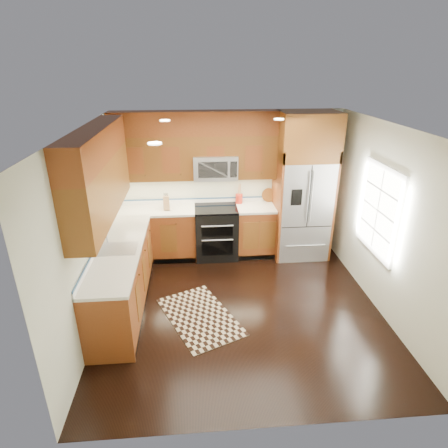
{
  "coord_description": "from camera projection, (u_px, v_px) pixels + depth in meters",
  "views": [
    {
      "loc": [
        -0.62,
        -4.55,
        3.32
      ],
      "look_at": [
        -0.2,
        0.6,
        1.09
      ],
      "focal_mm": 30.0,
      "sensor_mm": 36.0,
      "label": 1
    }
  ],
  "objects": [
    {
      "name": "ground",
      "position": [
        241.0,
        307.0,
        5.53
      ],
      "size": [
        4.0,
        4.0,
        0.0
      ],
      "primitive_type": "plane",
      "color": "black",
      "rests_on": "ground"
    },
    {
      "name": "wall_back",
      "position": [
        228.0,
        183.0,
        6.84
      ],
      "size": [
        4.0,
        0.02,
        2.6
      ],
      "primitive_type": "cube",
      "color": "silver",
      "rests_on": "ground"
    },
    {
      "name": "wall_left",
      "position": [
        90.0,
        232.0,
        4.86
      ],
      "size": [
        0.02,
        4.0,
        2.6
      ],
      "primitive_type": "cube",
      "color": "silver",
      "rests_on": "ground"
    },
    {
      "name": "wall_right",
      "position": [
        386.0,
        222.0,
        5.16
      ],
      "size": [
        0.02,
        4.0,
        2.6
      ],
      "primitive_type": "cube",
      "color": "silver",
      "rests_on": "ground"
    },
    {
      "name": "window",
      "position": [
        379.0,
        210.0,
        5.31
      ],
      "size": [
        0.04,
        1.1,
        1.3
      ],
      "color": "white",
      "rests_on": "ground"
    },
    {
      "name": "base_cabinets",
      "position": [
        159.0,
        255.0,
        6.08
      ],
      "size": [
        2.85,
        3.0,
        0.9
      ],
      "color": "brown",
      "rests_on": "ground"
    },
    {
      "name": "countertop",
      "position": [
        167.0,
        225.0,
        6.01
      ],
      "size": [
        2.86,
        3.01,
        0.04
      ],
      "color": "silver",
      "rests_on": "base_cabinets"
    },
    {
      "name": "upper_cabinets",
      "position": [
        158.0,
        156.0,
        5.63
      ],
      "size": [
        2.85,
        3.0,
        1.15
      ],
      "color": "brown",
      "rests_on": "ground"
    },
    {
      "name": "range",
      "position": [
        216.0,
        232.0,
        6.85
      ],
      "size": [
        0.76,
        0.67,
        0.95
      ],
      "color": "black",
      "rests_on": "ground"
    },
    {
      "name": "microwave",
      "position": [
        215.0,
        167.0,
        6.5
      ],
      "size": [
        0.76,
        0.4,
        0.42
      ],
      "color": "#B2B2B7",
      "rests_on": "ground"
    },
    {
      "name": "refrigerator",
      "position": [
        304.0,
        187.0,
        6.6
      ],
      "size": [
        0.98,
        0.75,
        2.6
      ],
      "color": "#B2B2B7",
      "rests_on": "ground"
    },
    {
      "name": "sink_faucet",
      "position": [
        116.0,
        245.0,
        5.21
      ],
      "size": [
        0.54,
        0.44,
        0.37
      ],
      "color": "#B2B2B7",
      "rests_on": "countertop"
    },
    {
      "name": "rug",
      "position": [
        200.0,
        316.0,
        5.32
      ],
      "size": [
        1.3,
        1.57,
        0.01
      ],
      "primitive_type": "cube",
      "rotation": [
        0.0,
        0.0,
        0.42
      ],
      "color": "black",
      "rests_on": "ground"
    },
    {
      "name": "knife_block",
      "position": [
        166.0,
        203.0,
        6.57
      ],
      "size": [
        0.12,
        0.16,
        0.3
      ],
      "color": "tan",
      "rests_on": "countertop"
    },
    {
      "name": "utensil_crock",
      "position": [
        239.0,
        197.0,
        6.86
      ],
      "size": [
        0.15,
        0.15,
        0.36
      ],
      "color": "#B12315",
      "rests_on": "countertop"
    },
    {
      "name": "cutting_board",
      "position": [
        268.0,
        201.0,
        6.98
      ],
      "size": [
        0.27,
        0.27,
        0.02
      ],
      "primitive_type": "cylinder",
      "rotation": [
        0.0,
        0.0,
        -0.05
      ],
      "color": "brown",
      "rests_on": "countertop"
    }
  ]
}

